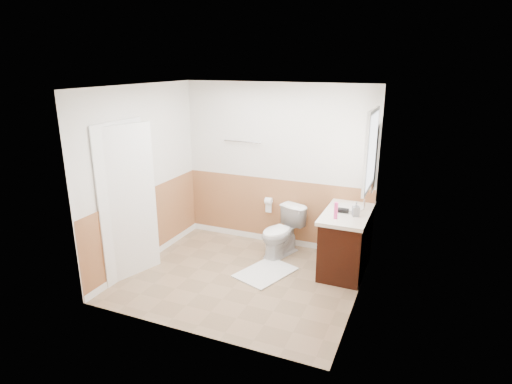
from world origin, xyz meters
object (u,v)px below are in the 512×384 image
at_px(bath_mat, 266,272).
at_px(lotion_bottle, 336,211).
at_px(soap_dispenser, 356,209).
at_px(vanity_cabinet, 346,242).
at_px(toilet, 281,232).

distance_m(bath_mat, lotion_bottle, 1.31).
distance_m(lotion_bottle, soap_dispenser, 0.30).
bearing_deg(vanity_cabinet, bath_mat, -149.84).
bearing_deg(soap_dispenser, lotion_bottle, -138.13).
height_order(vanity_cabinet, lotion_bottle, lotion_bottle).
relative_size(vanity_cabinet, lotion_bottle, 5.00).
distance_m(vanity_cabinet, lotion_bottle, 0.66).
bearing_deg(bath_mat, vanity_cabinet, 30.16).
bearing_deg(soap_dispenser, vanity_cabinet, 129.55).
relative_size(lotion_bottle, soap_dispenser, 1.15).
bearing_deg(lotion_bottle, bath_mat, -165.72).
height_order(toilet, bath_mat, toilet).
bearing_deg(vanity_cabinet, toilet, 176.29).
relative_size(toilet, soap_dispenser, 3.82).
xyz_separation_m(toilet, soap_dispenser, (1.09, -0.21, 0.58)).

